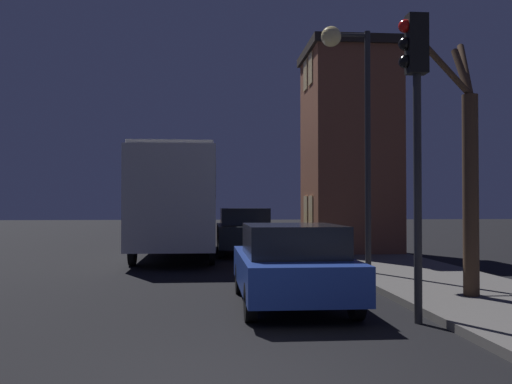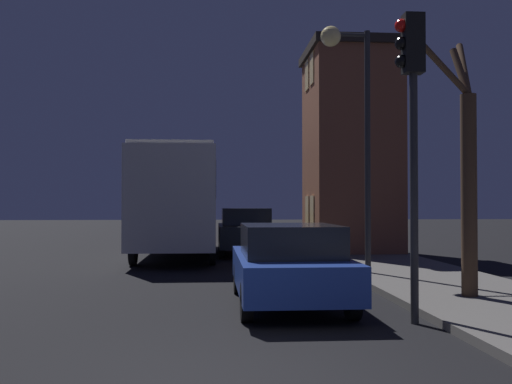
% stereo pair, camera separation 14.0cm
% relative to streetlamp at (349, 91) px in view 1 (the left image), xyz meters
% --- Properties ---
extents(brick_building, '(3.20, 3.76, 7.29)m').
position_rel_streetlamp_xyz_m(brick_building, '(1.65, 6.56, -0.74)').
color(brick_building, brown).
rests_on(brick_building, sidewalk).
extents(streetlamp, '(1.22, 0.49, 5.97)m').
position_rel_streetlamp_xyz_m(streetlamp, '(0.00, 0.00, 0.00)').
color(streetlamp, '#28282B').
rests_on(streetlamp, sidewalk).
extents(traffic_light, '(0.43, 0.24, 4.64)m').
position_rel_streetlamp_xyz_m(traffic_light, '(-0.31, -5.24, -1.22)').
color(traffic_light, '#28282B').
rests_on(traffic_light, ground).
extents(bare_tree, '(1.48, 1.43, 4.82)m').
position_rel_streetlamp_xyz_m(bare_tree, '(1.29, -3.58, -2.18)').
color(bare_tree, '#473323').
rests_on(bare_tree, sidewalk).
extents(bus, '(2.49, 9.09, 3.52)m').
position_rel_streetlamp_xyz_m(bus, '(-4.44, 6.17, -2.44)').
color(bus, beige).
rests_on(bus, ground).
extents(car_near_lane, '(1.81, 4.20, 1.42)m').
position_rel_streetlamp_xyz_m(car_near_lane, '(-1.96, -3.60, -3.79)').
color(car_near_lane, navy).
rests_on(car_near_lane, ground).
extents(car_mid_lane, '(1.85, 4.14, 1.64)m').
position_rel_streetlamp_xyz_m(car_mid_lane, '(-2.14, 6.51, -3.69)').
color(car_mid_lane, black).
rests_on(car_mid_lane, ground).
extents(car_far_lane, '(1.79, 3.96, 1.50)m').
position_rel_streetlamp_xyz_m(car_far_lane, '(-1.82, 13.89, -3.75)').
color(car_far_lane, '#B21E19').
rests_on(car_far_lane, ground).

